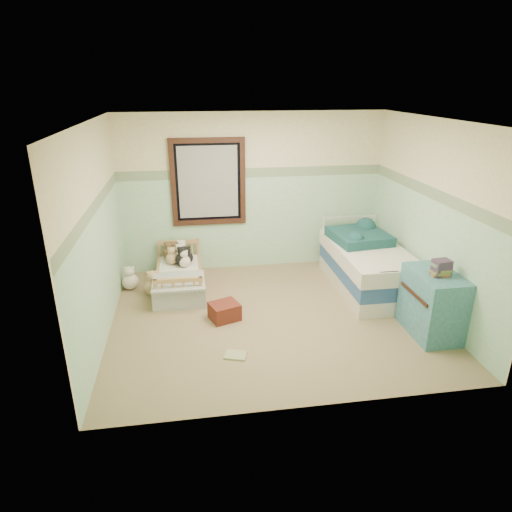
{
  "coord_description": "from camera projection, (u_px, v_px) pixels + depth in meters",
  "views": [
    {
      "loc": [
        -1.01,
        -5.15,
        2.91
      ],
      "look_at": [
        -0.17,
        0.35,
        0.73
      ],
      "focal_mm": 31.39,
      "sensor_mm": 36.0,
      "label": 1
    }
  ],
  "objects": [
    {
      "name": "border_strip",
      "position": [
        253.0,
        173.0,
        7.02
      ],
      "size": [
        4.2,
        0.01,
        0.15
      ],
      "primitive_type": "cube",
      "color": "#396337",
      "rests_on": "wall_back"
    },
    {
      "name": "patchwork_quilt",
      "position": [
        179.0,
        281.0,
        6.25
      ],
      "size": [
        0.72,
        0.67,
        0.03
      ],
      "primitive_type": "cube",
      "color": "#6383B0",
      "rests_on": "toddler_mattress"
    },
    {
      "name": "wainscot_mint",
      "position": [
        253.0,
        223.0,
        7.32
      ],
      "size": [
        4.2,
        0.01,
        1.5
      ],
      "primitive_type": "cube",
      "color": "#94CE9A",
      "rests_on": "floor"
    },
    {
      "name": "twin_bed_frame",
      "position": [
        366.0,
        282.0,
        6.71
      ],
      "size": [
        0.91,
        1.82,
        0.22
      ],
      "primitive_type": "cube",
      "color": "silver",
      "rests_on": "floor"
    },
    {
      "name": "extra_plush_5",
      "position": [
        181.0,
        257.0,
        6.97
      ],
      "size": [
        0.15,
        0.15,
        0.15
      ],
      "primitive_type": "sphere",
      "color": "tan",
      "rests_on": "toddler_mattress"
    },
    {
      "name": "twin_boxspring",
      "position": [
        367.0,
        268.0,
        6.63
      ],
      "size": [
        0.91,
        1.82,
        0.22
      ],
      "primitive_type": "cube",
      "color": "navy",
      "rests_on": "twin_bed_frame"
    },
    {
      "name": "plush_bed_white",
      "position": [
        182.0,
        252.0,
        7.07
      ],
      "size": [
        0.21,
        0.21,
        0.21
      ],
      "primitive_type": "sphere",
      "color": "silver",
      "rests_on": "toddler_mattress"
    },
    {
      "name": "plush_floor_tan",
      "position": [
        153.0,
        287.0,
        6.5
      ],
      "size": [
        0.26,
        0.26,
        0.26
      ],
      "primitive_type": "sphere",
      "color": "tan",
      "rests_on": "floor"
    },
    {
      "name": "extra_plush_1",
      "position": [
        180.0,
        256.0,
        6.91
      ],
      "size": [
        0.2,
        0.2,
        0.2
      ],
      "primitive_type": "sphere",
      "color": "beige",
      "rests_on": "toddler_mattress"
    },
    {
      "name": "teal_blanket",
      "position": [
        359.0,
        236.0,
        6.75
      ],
      "size": [
        0.86,
        0.9,
        0.14
      ],
      "primitive_type": "cube",
      "rotation": [
        0.0,
        0.0,
        0.11
      ],
      "color": "#173A3B",
      "rests_on": "twin_mattress"
    },
    {
      "name": "wall_front",
      "position": [
        313.0,
        289.0,
        3.84
      ],
      "size": [
        4.2,
        0.04,
        2.5
      ],
      "primitive_type": "cube",
      "color": "beige",
      "rests_on": "floor"
    },
    {
      "name": "window_blinds",
      "position": [
        208.0,
        182.0,
        6.95
      ],
      "size": [
        0.92,
        0.01,
        1.12
      ],
      "primitive_type": "cube",
      "color": "#B4B3B2",
      "rests_on": "window_frame"
    },
    {
      "name": "toddler_mattress",
      "position": [
        179.0,
        274.0,
        6.66
      ],
      "size": [
        0.61,
        1.27,
        0.12
      ],
      "primitive_type": "cube",
      "color": "white",
      "rests_on": "toddler_bed_frame"
    },
    {
      "name": "plush_bed_brown",
      "position": [
        169.0,
        253.0,
        7.04
      ],
      "size": [
        0.2,
        0.2,
        0.2
      ],
      "primitive_type": "sphere",
      "color": "brown",
      "rests_on": "toddler_mattress"
    },
    {
      "name": "plush_bed_dark",
      "position": [
        187.0,
        258.0,
        6.88
      ],
      "size": [
        0.19,
        0.19,
        0.19
      ],
      "primitive_type": "sphere",
      "color": "black",
      "rests_on": "toddler_mattress"
    },
    {
      "name": "extra_plush_4",
      "position": [
        178.0,
        256.0,
        6.96
      ],
      "size": [
        0.18,
        0.18,
        0.18
      ],
      "primitive_type": "sphere",
      "color": "brown",
      "rests_on": "toddler_mattress"
    },
    {
      "name": "book_stack",
      "position": [
        441.0,
        268.0,
        5.18
      ],
      "size": [
        0.21,
        0.17,
        0.19
      ],
      "primitive_type": "cube",
      "rotation": [
        0.0,
        0.0,
        0.09
      ],
      "color": "brown",
      "rests_on": "dresser"
    },
    {
      "name": "dresser",
      "position": [
        432.0,
        304.0,
        5.42
      ],
      "size": [
        0.5,
        0.8,
        0.8
      ],
      "primitive_type": "cube",
      "color": "#2A606B",
      "rests_on": "floor"
    },
    {
      "name": "toddler_bed_frame",
      "position": [
        180.0,
        283.0,
        6.71
      ],
      "size": [
        0.67,
        1.33,
        0.17
      ],
      "primitive_type": "cube",
      "color": "#B37A3E",
      "rests_on": "floor"
    },
    {
      "name": "ceiling",
      "position": [
        275.0,
        120.0,
        5.04
      ],
      "size": [
        4.2,
        3.6,
        0.02
      ],
      "primitive_type": "cube",
      "color": "silver",
      "rests_on": "wall_back"
    },
    {
      "name": "twin_mattress",
      "position": [
        369.0,
        254.0,
        6.55
      ],
      "size": [
        0.95,
        1.86,
        0.22
      ],
      "primitive_type": "cube",
      "color": "silver",
      "rests_on": "twin_boxspring"
    },
    {
      "name": "extra_plush_0",
      "position": [
        184.0,
        261.0,
        6.74
      ],
      "size": [
        0.18,
        0.18,
        0.18
      ],
      "primitive_type": "sphere",
      "color": "beige",
      "rests_on": "toddler_mattress"
    },
    {
      "name": "plush_bed_tan",
      "position": [
        172.0,
        258.0,
        6.85
      ],
      "size": [
        0.19,
        0.19,
        0.19
      ],
      "primitive_type": "sphere",
      "color": "tan",
      "rests_on": "toddler_mattress"
    },
    {
      "name": "wall_back",
      "position": [
        252.0,
        193.0,
        7.15
      ],
      "size": [
        4.2,
        0.04,
        2.5
      ],
      "primitive_type": "cube",
      "color": "beige",
      "rests_on": "floor"
    },
    {
      "name": "window_frame",
      "position": [
        208.0,
        182.0,
        6.94
      ],
      "size": [
        1.16,
        0.06,
        1.36
      ],
      "primitive_type": "cube",
      "color": "black",
      "rests_on": "wall_back"
    },
    {
      "name": "extra_plush_3",
      "position": [
        183.0,
        260.0,
        6.77
      ],
      "size": [
        0.21,
        0.21,
        0.21
      ],
      "primitive_type": "sphere",
      "color": "black",
      "rests_on": "toddler_mattress"
    },
    {
      "name": "floor",
      "position": [
        272.0,
        317.0,
        5.95
      ],
      "size": [
        4.2,
        3.6,
        0.02
      ],
      "primitive_type": "cube",
      "color": "#827151",
      "rests_on": "ground"
    },
    {
      "name": "wall_left",
      "position": [
        96.0,
        235.0,
        5.2
      ],
      "size": [
        0.04,
        3.6,
        2.5
      ],
      "primitive_type": "cube",
      "color": "beige",
      "rests_on": "floor"
    },
    {
      "name": "wall_right",
      "position": [
        433.0,
        219.0,
        5.79
      ],
      "size": [
        0.04,
        3.6,
        2.5
      ],
      "primitive_type": "cube",
      "color": "beige",
      "rests_on": "floor"
    },
    {
      "name": "floor_book",
      "position": [
        236.0,
        355.0,
        5.08
      ],
      "size": [
        0.29,
        0.25,
        0.02
      ],
      "primitive_type": "cube",
      "rotation": [
        0.0,
        0.0,
        -0.32
      ],
      "color": "yellow",
      "rests_on": "floor"
    },
    {
      "name": "extra_plush_2",
      "position": [
        181.0,
        253.0,
        7.06
      ],
      "size": [
        0.19,
        0.19,
        0.19
      ],
      "primitive_type": "sphere",
      "color": "black",
      "rests_on": "toddler_mattress"
    },
    {
      "name": "plush_floor_cream",
      "position": [
        130.0,
        281.0,
        6.69
      ],
      "size": [
        0.24,
        0.24,
        0.24
      ],
      "primitive_type": "sphere",
      "color": "beige",
      "rests_on": "floor"
    },
    {
      "name": "red_pillow",
      "position": [
        225.0,
        311.0,
        5.84
      ],
      "size": [
        0.44,
        0.42,
        0.22
      ],
      "primitive_type": "cube",
      "rotation": [
        0.0,
        0.0,
        0.35
      ],
      "color": "#9B2A16",
      "rests_on": "floor"
    }
  ]
}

